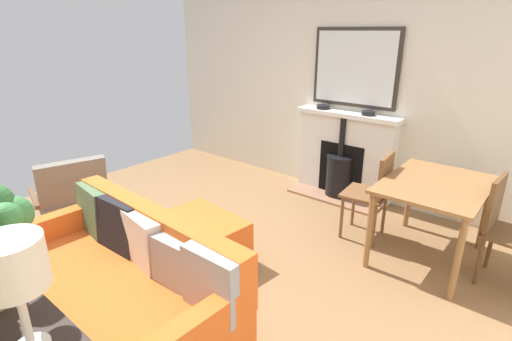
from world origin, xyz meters
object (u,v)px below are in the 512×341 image
at_px(fireplace, 343,159).
at_px(mantel_bowl_far, 368,113).
at_px(ottoman, 200,236).
at_px(dining_chair_by_back_wall, 503,224).
at_px(table_lamp_far_end, 12,268).
at_px(mantel_bowl_near, 323,107).
at_px(dining_table, 435,193).
at_px(dining_chair_near_fireplace, 374,189).
at_px(sofa, 121,286).
at_px(armchair_accent, 72,193).

height_order(fireplace, mantel_bowl_far, mantel_bowl_far).
distance_m(ottoman, dining_chair_by_back_wall, 2.47).
distance_m(fireplace, table_lamp_far_end, 3.88).
relative_size(ottoman, dining_chair_by_back_wall, 0.90).
height_order(mantel_bowl_near, table_lamp_far_end, table_lamp_far_end).
bearing_deg(dining_table, dining_chair_near_fireplace, -90.90).
xyz_separation_m(fireplace, mantel_bowl_near, (-0.01, -0.33, 0.60)).
relative_size(sofa, table_lamp_far_end, 3.68).
distance_m(mantel_bowl_near, mantel_bowl_far, 0.59).
xyz_separation_m(armchair_accent, table_lamp_far_end, (1.15, 2.14, 0.68)).
bearing_deg(armchair_accent, dining_chair_near_fireplace, 128.56).
xyz_separation_m(mantel_bowl_near, armchair_accent, (2.62, -1.21, -0.61)).
distance_m(mantel_bowl_far, ottoman, 2.35).
height_order(mantel_bowl_far, dining_chair_near_fireplace, mantel_bowl_far).
bearing_deg(dining_table, dining_chair_by_back_wall, 90.62).
xyz_separation_m(dining_chair_near_fireplace, dining_chair_by_back_wall, (0.00, 1.06, -0.00)).
bearing_deg(dining_table, mantel_bowl_near, -116.79).
height_order(table_lamp_far_end, dining_chair_by_back_wall, table_lamp_far_end).
xyz_separation_m(table_lamp_far_end, dining_table, (-2.97, 0.68, -0.50)).
bearing_deg(dining_chair_near_fireplace, mantel_bowl_near, -126.80).
xyz_separation_m(mantel_bowl_far, table_lamp_far_end, (3.78, 0.34, 0.07)).
relative_size(mantel_bowl_far, dining_chair_near_fireplace, 0.17).
xyz_separation_m(mantel_bowl_near, sofa, (3.07, 0.33, -0.70)).
distance_m(mantel_bowl_far, dining_table, 1.37).
height_order(dining_chair_near_fireplace, dining_chair_by_back_wall, dining_chair_by_back_wall).
distance_m(sofa, dining_chair_by_back_wall, 2.90).
distance_m(ottoman, dining_chair_near_fireplace, 1.69).
relative_size(mantel_bowl_near, table_lamp_far_end, 0.31).
bearing_deg(mantel_bowl_far, dining_table, 51.49).
bearing_deg(mantel_bowl_near, sofa, 6.19).
bearing_deg(fireplace, dining_chair_near_fireplace, 42.83).
bearing_deg(armchair_accent, mantel_bowl_far, 145.58).
height_order(sofa, dining_chair_by_back_wall, dining_chair_by_back_wall).
distance_m(dining_chair_near_fireplace, dining_chair_by_back_wall, 1.06).
relative_size(fireplace, mantel_bowl_near, 8.31).
height_order(armchair_accent, dining_chair_by_back_wall, dining_chair_by_back_wall).
relative_size(mantel_bowl_far, dining_table, 0.14).
distance_m(fireplace, dining_table, 1.52).
height_order(fireplace, table_lamp_far_end, table_lamp_far_end).
distance_m(dining_table, dining_chair_by_back_wall, 0.54).
xyz_separation_m(sofa, ottoman, (-0.93, -0.26, -0.13)).
height_order(mantel_bowl_near, dining_table, mantel_bowl_near).
height_order(mantel_bowl_near, dining_chair_by_back_wall, mantel_bowl_near).
bearing_deg(mantel_bowl_far, dining_chair_by_back_wall, 62.54).
bearing_deg(dining_chair_near_fireplace, ottoman, -36.85).
bearing_deg(ottoman, armchair_accent, -69.32).
height_order(armchair_accent, dining_table, armchair_accent).
height_order(table_lamp_far_end, dining_table, table_lamp_far_end).
bearing_deg(mantel_bowl_far, dining_chair_near_fireplace, 31.19).
xyz_separation_m(mantel_bowl_near, ottoman, (2.14, 0.07, -0.83)).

